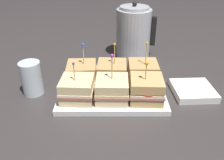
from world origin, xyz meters
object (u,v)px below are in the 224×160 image
object	(u,v)px
serving_platter	(112,92)
sandwich_front_right	(146,89)
sandwich_back_left	(82,73)
napkin_stack	(193,90)
drinking_glass	(32,78)
sandwich_back_center	(112,73)
sandwich_back_right	(143,73)
kettle_steel	(134,32)
sandwich_front_left	(77,89)
sandwich_front_center	(112,89)

from	to	relation	value
serving_platter	sandwich_front_right	distance (m)	0.13
sandwich_back_left	napkin_stack	world-z (taller)	sandwich_back_left
serving_platter	drinking_glass	world-z (taller)	drinking_glass
sandwich_back_center	sandwich_back_right	distance (m)	0.11
sandwich_front_right	sandwich_back_left	xyz separation A→B (m)	(-0.22, 0.11, -0.00)
sandwich_back_right	kettle_steel	size ratio (longest dim) A/B	0.64
sandwich_back_right	kettle_steel	distance (m)	0.29
sandwich_front_left	sandwich_back_right	bearing A→B (deg)	26.10
kettle_steel	drinking_glass	distance (m)	0.50
kettle_steel	sandwich_front_center	bearing A→B (deg)	-103.74
sandwich_back_left	sandwich_back_right	xyz separation A→B (m)	(0.22, -0.00, 0.00)
sandwich_back_left	napkin_stack	size ratio (longest dim) A/B	1.04
napkin_stack	kettle_steel	bearing A→B (deg)	119.20
kettle_steel	napkin_stack	size ratio (longest dim) A/B	1.72
sandwich_front_right	kettle_steel	xyz separation A→B (m)	(-0.01, 0.39, 0.06)
sandwich_back_left	napkin_stack	distance (m)	0.39
sandwich_front_left	drinking_glass	distance (m)	0.18
drinking_glass	napkin_stack	size ratio (longest dim) A/B	0.81
sandwich_back_right	drinking_glass	xyz separation A→B (m)	(-0.38, -0.04, 0.00)
drinking_glass	napkin_stack	world-z (taller)	drinking_glass
sandwich_back_right	kettle_steel	bearing A→B (deg)	92.65
serving_platter	sandwich_front_right	xyz separation A→B (m)	(0.11, -0.06, 0.05)
sandwich_front_center	sandwich_back_center	size ratio (longest dim) A/B	1.03
sandwich_front_left	sandwich_back_right	distance (m)	0.24
sandwich_back_left	sandwich_front_right	bearing A→B (deg)	-27.20
serving_platter	sandwich_front_center	xyz separation A→B (m)	(0.00, -0.05, 0.05)
sandwich_front_center	napkin_stack	world-z (taller)	sandwich_front_center
drinking_glass	napkin_stack	distance (m)	0.56
drinking_glass	sandwich_back_left	bearing A→B (deg)	14.92
sandwich_front_right	napkin_stack	world-z (taller)	sandwich_front_right
sandwich_front_center	sandwich_back_left	size ratio (longest dim) A/B	1.04
sandwich_back_center	napkin_stack	distance (m)	0.29
sandwich_front_right	sandwich_back_left	bearing A→B (deg)	152.80
sandwich_front_left	napkin_stack	size ratio (longest dim) A/B	0.93
sandwich_back_left	sandwich_back_center	size ratio (longest dim) A/B	0.98
sandwich_front_center	sandwich_back_right	distance (m)	0.15
kettle_steel	drinking_glass	bearing A→B (deg)	-138.60
sandwich_back_left	sandwich_back_center	xyz separation A→B (m)	(0.11, -0.00, 0.00)
sandwich_front_center	sandwich_back_right	size ratio (longest dim) A/B	0.99
sandwich_back_center	napkin_stack	xyz separation A→B (m)	(0.28, -0.05, -0.04)
sandwich_front_left	kettle_steel	world-z (taller)	kettle_steel
napkin_stack	sandwich_back_right	bearing A→B (deg)	164.26
sandwich_front_center	kettle_steel	size ratio (longest dim) A/B	0.63
sandwich_front_center	sandwich_back_left	world-z (taller)	sandwich_front_center
sandwich_back_left	sandwich_back_right	bearing A→B (deg)	-0.10
sandwich_front_left	sandwich_front_center	distance (m)	0.11
sandwich_front_center	sandwich_back_left	distance (m)	0.15
sandwich_front_right	kettle_steel	world-z (taller)	kettle_steel
kettle_steel	napkin_stack	xyz separation A→B (m)	(0.18, -0.33, -0.10)
sandwich_back_center	napkin_stack	world-z (taller)	sandwich_back_center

